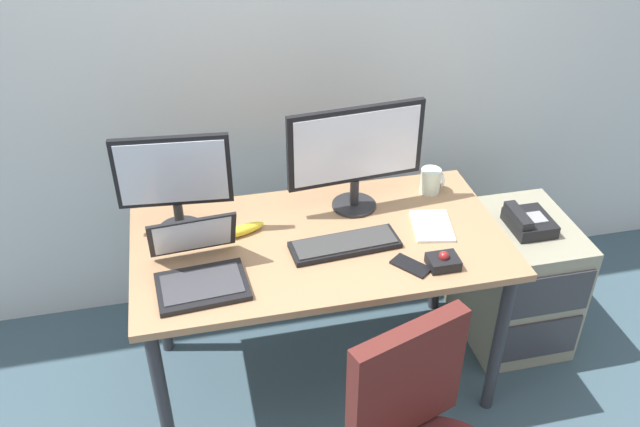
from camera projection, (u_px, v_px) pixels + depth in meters
ground_plane at (320, 375)px, 2.99m from camera, size 8.00×8.00×0.00m
back_wall at (281, 10)px, 2.78m from camera, size 6.00×0.10×2.80m
desk at (320, 257)px, 2.61m from camera, size 1.42×0.75×0.74m
file_cabinet at (515, 280)px, 3.06m from camera, size 0.42×0.53×0.60m
desk_phone at (528, 222)px, 2.85m from camera, size 0.17×0.20×0.09m
monitor_main at (356, 151)px, 2.61m from camera, size 0.55×0.18×0.44m
monitor_side at (174, 179)px, 2.48m from camera, size 0.43×0.18×0.41m
keyboard at (345, 244)px, 2.52m from camera, size 0.42×0.17×0.03m
laptop at (199, 267)px, 2.35m from camera, size 0.33×0.35×0.22m
trackball_mouse at (443, 261)px, 2.42m from camera, size 0.11×0.09×0.07m
coffee_mug at (431, 181)px, 2.82m from camera, size 0.09×0.08×0.11m
paper_notepad at (432, 226)px, 2.63m from camera, size 0.18×0.23×0.01m
cell_phone at (411, 266)px, 2.43m from camera, size 0.14×0.15×0.01m
banana at (241, 230)px, 2.58m from camera, size 0.19×0.10×0.04m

